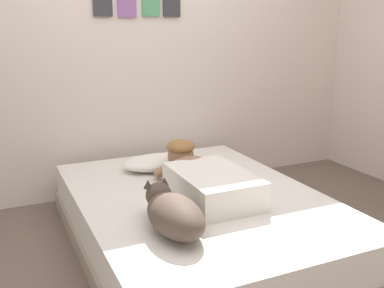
{
  "coord_description": "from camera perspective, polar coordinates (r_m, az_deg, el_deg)",
  "views": [
    {
      "loc": [
        -1.18,
        -2.17,
        1.4
      ],
      "look_at": [
        0.08,
        0.58,
        0.6
      ],
      "focal_mm": 41.88,
      "sensor_mm": 36.0,
      "label": 1
    }
  ],
  "objects": [
    {
      "name": "back_wall",
      "position": [
        3.84,
        -6.94,
        12.5
      ],
      "size": [
        4.2,
        0.12,
        2.5
      ],
      "color": "silver",
      "rests_on": "ground"
    },
    {
      "name": "ground_plane",
      "position": [
        2.84,
        3.46,
        -14.72
      ],
      "size": [
        12.4,
        12.4,
        0.0
      ],
      "primitive_type": "plane",
      "color": "#66564C"
    },
    {
      "name": "dog",
      "position": [
        2.37,
        -2.42,
        -8.74
      ],
      "size": [
        0.26,
        0.57,
        0.21
      ],
      "color": "#4C3D33",
      "rests_on": "bed"
    },
    {
      "name": "cell_phone",
      "position": [
        2.7,
        -4.25,
        -8.03
      ],
      "size": [
        0.07,
        0.14,
        0.01
      ],
      "primitive_type": "cube",
      "color": "black",
      "rests_on": "bed"
    },
    {
      "name": "coffee_cup",
      "position": [
        3.27,
        0.12,
        -3.21
      ],
      "size": [
        0.12,
        0.09,
        0.07
      ],
      "color": "#D84C47",
      "rests_on": "bed"
    },
    {
      "name": "pillow",
      "position": [
        3.38,
        -4.51,
        -2.33
      ],
      "size": [
        0.52,
        0.32,
        0.11
      ],
      "primitive_type": "ellipsoid",
      "color": "white",
      "rests_on": "bed"
    },
    {
      "name": "person_lying",
      "position": [
        2.9,
        1.4,
        -4.22
      ],
      "size": [
        0.43,
        0.92,
        0.27
      ],
      "color": "silver",
      "rests_on": "bed"
    },
    {
      "name": "bed",
      "position": [
        2.96,
        0.79,
        -9.65
      ],
      "size": [
        1.53,
        2.09,
        0.35
      ],
      "color": "gray",
      "rests_on": "ground"
    }
  ]
}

